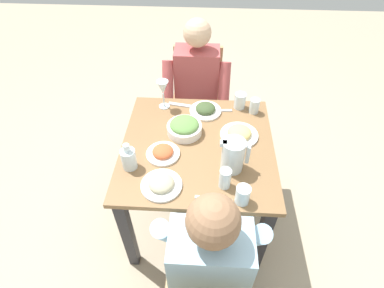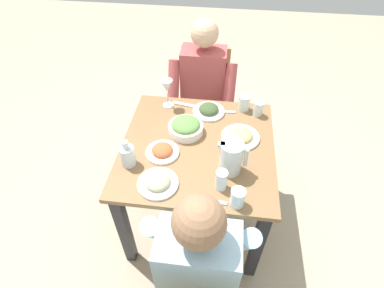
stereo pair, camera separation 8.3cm
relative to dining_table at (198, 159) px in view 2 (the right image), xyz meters
name	(u,v)px [view 2 (the right image)]	position (x,y,z in m)	size (l,w,h in m)	color
ground_plane	(196,213)	(0.00, 0.00, -0.60)	(8.00, 8.00, 0.00)	tan
dining_table	(198,159)	(0.00, 0.00, 0.00)	(0.88, 0.88, 0.72)	olive
chair_far	(204,95)	(-0.04, 0.82, -0.11)	(0.40, 0.40, 0.86)	tan
diner_near	(200,255)	(0.08, -0.61, 0.04)	(0.48, 0.53, 1.16)	#9EC6E0
diner_far	(202,95)	(-0.04, 0.61, 0.04)	(0.48, 0.53, 1.16)	#B24C4C
water_pitcher	(231,157)	(0.19, -0.16, 0.22)	(0.16, 0.12, 0.19)	silver
salad_bowl	(186,127)	(-0.08, 0.10, 0.16)	(0.21, 0.21, 0.09)	white
plate_fries	(241,136)	(0.24, 0.09, 0.14)	(0.23, 0.23, 0.06)	white
plate_rice_curry	(162,151)	(-0.19, -0.09, 0.14)	(0.19, 0.19, 0.05)	white
plate_dolmas	(209,110)	(0.04, 0.31, 0.14)	(0.21, 0.21, 0.06)	white
plate_beans	(158,182)	(-0.17, -0.31, 0.14)	(0.21, 0.21, 0.05)	white
water_glass_near_right	(258,109)	(0.35, 0.32, 0.17)	(0.06, 0.06, 0.10)	silver
water_glass_far_right	(221,180)	(0.15, -0.29, 0.18)	(0.06, 0.06, 0.11)	silver
water_glass_near_left	(244,103)	(0.26, 0.37, 0.17)	(0.07, 0.07, 0.10)	silver
water_glass_by_pitcher	(238,198)	(0.23, -0.38, 0.17)	(0.07, 0.07, 0.10)	silver
wine_glass	(167,88)	(-0.24, 0.35, 0.26)	(0.08, 0.08, 0.20)	silver
oil_carafe	(128,156)	(-0.36, -0.19, 0.18)	(0.08, 0.08, 0.16)	silver
fork_near	(185,105)	(-0.13, 0.36, 0.13)	(0.17, 0.03, 0.01)	silver
knife_near	(208,200)	(0.09, -0.38, 0.13)	(0.18, 0.02, 0.01)	silver
fork_far	(156,182)	(-0.19, -0.30, 0.13)	(0.17, 0.03, 0.01)	silver
knife_far	(221,112)	(0.12, 0.32, 0.13)	(0.18, 0.02, 0.01)	silver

